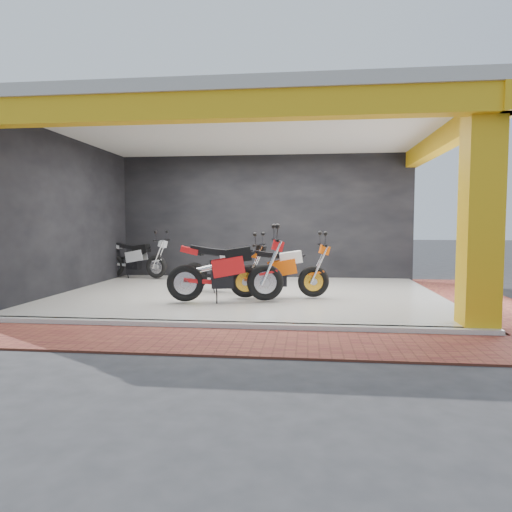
# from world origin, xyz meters

# --- Properties ---
(ground) EXTENTS (80.00, 80.00, 0.00)m
(ground) POSITION_xyz_m (0.00, 0.00, 0.00)
(ground) COLOR #2D2D30
(ground) RESTS_ON ground
(showroom_floor) EXTENTS (8.00, 6.00, 0.10)m
(showroom_floor) POSITION_xyz_m (0.00, 2.00, 0.05)
(showroom_floor) COLOR white
(showroom_floor) RESTS_ON ground
(showroom_ceiling) EXTENTS (8.40, 6.40, 0.20)m
(showroom_ceiling) POSITION_xyz_m (0.00, 2.00, 3.60)
(showroom_ceiling) COLOR beige
(showroom_ceiling) RESTS_ON corner_column
(back_wall) EXTENTS (8.20, 0.20, 3.50)m
(back_wall) POSITION_xyz_m (0.00, 5.10, 1.75)
(back_wall) COLOR black
(back_wall) RESTS_ON ground
(left_wall) EXTENTS (0.20, 6.20, 3.50)m
(left_wall) POSITION_xyz_m (-4.10, 2.00, 1.75)
(left_wall) COLOR black
(left_wall) RESTS_ON ground
(corner_column) EXTENTS (0.50, 0.50, 3.50)m
(corner_column) POSITION_xyz_m (3.75, -0.75, 1.75)
(corner_column) COLOR gold
(corner_column) RESTS_ON ground
(header_beam_front) EXTENTS (8.40, 0.30, 0.40)m
(header_beam_front) POSITION_xyz_m (0.00, -1.00, 3.30)
(header_beam_front) COLOR gold
(header_beam_front) RESTS_ON corner_column
(header_beam_right) EXTENTS (0.30, 6.40, 0.40)m
(header_beam_right) POSITION_xyz_m (4.00, 2.00, 3.30)
(header_beam_right) COLOR gold
(header_beam_right) RESTS_ON corner_column
(floor_kerb) EXTENTS (8.00, 0.20, 0.10)m
(floor_kerb) POSITION_xyz_m (0.00, -1.02, 0.05)
(floor_kerb) COLOR white
(floor_kerb) RESTS_ON ground
(paver_front) EXTENTS (9.00, 1.40, 0.03)m
(paver_front) POSITION_xyz_m (0.00, -1.80, 0.01)
(paver_front) COLOR brown
(paver_front) RESTS_ON ground
(paver_right) EXTENTS (1.40, 7.00, 0.03)m
(paver_right) POSITION_xyz_m (4.80, 2.00, 0.01)
(paver_right) COLOR brown
(paver_right) RESTS_ON ground
(moto_hero) EXTENTS (2.20, 1.10, 1.28)m
(moto_hero) POSITION_xyz_m (1.38, 1.40, 0.74)
(moto_hero) COLOR #EF5B0A
(moto_hero) RESTS_ON showroom_floor
(moto_row_a) EXTENTS (2.17, 1.16, 1.26)m
(moto_row_a) POSITION_xyz_m (0.07, 1.83, 0.73)
(moto_row_a) COLOR black
(moto_row_a) RESTS_ON showroom_floor
(moto_row_b) EXTENTS (2.44, 1.25, 1.42)m
(moto_row_b) POSITION_xyz_m (0.46, 0.85, 0.81)
(moto_row_b) COLOR red
(moto_row_b) RESTS_ON showroom_floor
(moto_row_d) EXTENTS (2.19, 1.22, 1.27)m
(moto_row_d) POSITION_xyz_m (-2.80, 4.13, 0.73)
(moto_row_d) COLOR #A9ACB1
(moto_row_d) RESTS_ON showroom_floor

